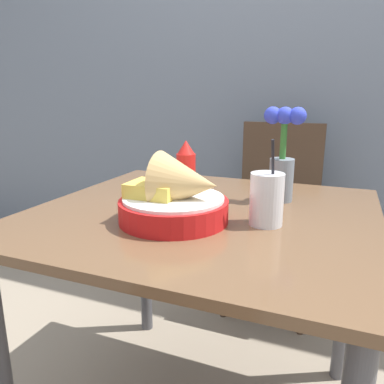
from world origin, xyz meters
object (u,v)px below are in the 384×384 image
(ketchup_bottle, at_px, (186,171))
(drink_cup, at_px, (266,201))
(food_basket, at_px, (177,198))
(flower_vase, at_px, (282,156))
(chair_far_window, at_px, (277,200))

(ketchup_bottle, xyz_separation_m, drink_cup, (0.28, -0.15, -0.03))
(food_basket, xyz_separation_m, ketchup_bottle, (-0.07, 0.21, 0.02))
(food_basket, height_order, flower_vase, flower_vase)
(drink_cup, relative_size, flower_vase, 0.77)
(drink_cup, bearing_deg, food_basket, -163.55)
(chair_far_window, bearing_deg, food_basket, -95.49)
(drink_cup, height_order, flower_vase, flower_vase)
(chair_far_window, bearing_deg, flower_vase, -80.46)
(ketchup_bottle, bearing_deg, flower_vase, 17.38)
(drink_cup, xyz_separation_m, flower_vase, (-0.00, 0.24, 0.08))
(food_basket, bearing_deg, flower_vase, 54.74)
(food_basket, distance_m, ketchup_bottle, 0.22)
(flower_vase, bearing_deg, food_basket, -125.26)
(chair_far_window, height_order, ketchup_bottle, ketchup_bottle)
(ketchup_bottle, bearing_deg, food_basket, -72.73)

